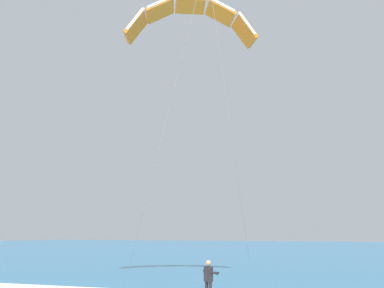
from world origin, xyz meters
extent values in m
cube|color=teal|center=(0.00, 71.71, 0.10)|extent=(200.00, 120.00, 0.20)
cube|color=#232328|center=(-4.27, 12.64, 1.14)|extent=(0.39, 0.30, 0.60)
sphere|color=tan|center=(-4.27, 12.64, 1.58)|extent=(0.22, 0.22, 0.22)
cylinder|color=#232328|center=(-4.39, 12.85, 1.19)|extent=(0.25, 0.51, 0.22)
cylinder|color=#232328|center=(-4.05, 12.73, 1.19)|extent=(0.25, 0.51, 0.22)
cylinder|color=black|center=(-4.14, 13.00, 1.19)|extent=(0.53, 0.22, 0.04)
cube|color=#3F3F42|center=(-4.23, 12.75, 0.92)|extent=(0.14, 0.12, 0.10)
cube|color=orange|center=(-4.82, 21.57, 15.46)|extent=(1.98, 1.84, 1.82)
cube|color=white|center=(-4.53, 20.98, 15.66)|extent=(1.16, 0.74, 1.57)
cube|color=orange|center=(-6.28, 21.12, 16.76)|extent=(2.34, 2.11, 1.32)
cube|color=white|center=(-5.99, 20.53, 16.96)|extent=(1.59, 0.96, 1.00)
cube|color=orange|center=(-8.07, 20.33, 17.23)|extent=(2.35, 2.21, 0.51)
cube|color=orange|center=(-9.78, 19.39, 16.76)|extent=(2.15, 2.14, 1.32)
cube|color=white|center=(-9.49, 18.80, 16.96)|extent=(1.58, 0.93, 1.00)
cube|color=orange|center=(-11.03, 18.51, 15.46)|extent=(1.62, 1.96, 1.82)
cube|color=white|center=(-10.73, 17.92, 15.66)|extent=(1.12, 0.71, 1.57)
cylinder|color=#B2B2B7|center=(-4.61, 17.29, 8.33)|extent=(0.45, 8.59, 14.27)
cylinder|color=#B2B2B7|center=(-7.71, 15.75, 8.33)|extent=(6.66, 5.54, 14.27)
camera|label=1|loc=(2.37, -6.53, 2.84)|focal=44.87mm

